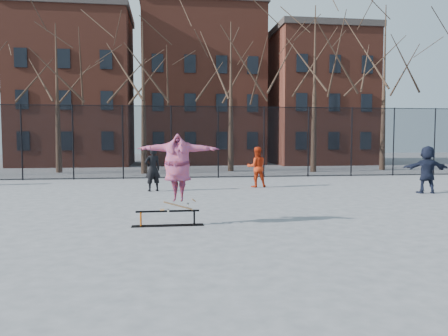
{
  "coord_description": "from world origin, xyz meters",
  "views": [
    {
      "loc": [
        -1.74,
        -11.12,
        2.25
      ],
      "look_at": [
        -0.03,
        1.5,
        1.36
      ],
      "focal_mm": 35.0,
      "sensor_mm": 36.0,
      "label": 1
    }
  ],
  "objects": [
    {
      "name": "skateboard",
      "position": [
        -1.42,
        -0.02,
        0.45
      ],
      "size": [
        0.82,
        0.19,
        0.1
      ],
      "primitive_type": null,
      "color": "olive",
      "rests_on": "skate_rail"
    },
    {
      "name": "fence",
      "position": [
        -0.01,
        13.0,
        2.05
      ],
      "size": [
        34.03,
        0.07,
        4.0
      ],
      "color": "black",
      "rests_on": "ground"
    },
    {
      "name": "rowhouses",
      "position": [
        0.72,
        26.0,
        6.06
      ],
      "size": [
        29.0,
        7.0,
        13.0
      ],
      "color": "#602B1F",
      "rests_on": "ground"
    },
    {
      "name": "bystander_red",
      "position": [
        2.37,
        8.21,
        0.91
      ],
      "size": [
        0.9,
        0.71,
        1.83
      ],
      "primitive_type": "imported",
      "rotation": [
        0.0,
        0.0,
        3.16
      ],
      "color": "#BB2E10",
      "rests_on": "ground"
    },
    {
      "name": "ground",
      "position": [
        0.0,
        0.0,
        0.0
      ],
      "size": [
        100.0,
        100.0,
        0.0
      ],
      "primitive_type": "plane",
      "color": "#5D5C61"
    },
    {
      "name": "skate_rail",
      "position": [
        -1.69,
        -0.02,
        0.16
      ],
      "size": [
        1.83,
        0.28,
        0.4
      ],
      "color": "black",
      "rests_on": "ground"
    },
    {
      "name": "tree_row",
      "position": [
        -0.25,
        17.15,
        7.36
      ],
      "size": [
        33.66,
        7.46,
        10.67
      ],
      "color": "black",
      "rests_on": "ground"
    },
    {
      "name": "bystander_black",
      "position": [
        -2.26,
        7.33,
        0.94
      ],
      "size": [
        0.8,
        0.68,
        1.87
      ],
      "primitive_type": "imported",
      "rotation": [
        0.0,
        0.0,
        3.55
      ],
      "color": "black",
      "rests_on": "ground"
    },
    {
      "name": "skater",
      "position": [
        -1.42,
        -0.02,
        1.36
      ],
      "size": [
        2.19,
        1.01,
        1.72
      ],
      "primitive_type": "imported",
      "rotation": [
        0.0,
        0.0,
        -0.21
      ],
      "color": "#5B3586",
      "rests_on": "skateboard"
    },
    {
      "name": "bystander_navy",
      "position": [
        8.74,
        5.18,
        0.96
      ],
      "size": [
        1.85,
        0.84,
        1.92
      ],
      "primitive_type": "imported",
      "rotation": [
        0.0,
        0.0,
        2.99
      ],
      "color": "black",
      "rests_on": "ground"
    }
  ]
}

